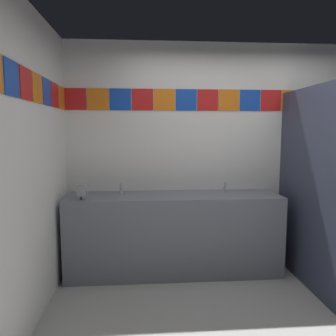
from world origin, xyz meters
name	(u,v)px	position (x,y,z in m)	size (l,w,h in m)	color
ground_plane	(273,334)	(0.00, 0.00, 0.00)	(8.33, 8.33, 0.00)	#9E9E99
wall_back	(227,154)	(0.00, 1.52, 1.31)	(3.79, 0.09, 2.61)	white
wall_side	(10,172)	(-1.93, 0.00, 1.31)	(0.09, 2.97, 2.61)	white
vanity_counter	(174,233)	(-0.67, 1.20, 0.45)	(2.34, 0.57, 0.89)	slate
faucet_left	(121,189)	(-1.26, 1.29, 0.94)	(0.04, 0.10, 0.14)	silver
faucet_right	(224,188)	(-0.08, 1.29, 0.94)	(0.04, 0.10, 0.14)	silver
soap_dispenser	(82,192)	(-1.64, 1.04, 0.97)	(0.09, 0.09, 0.16)	gray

